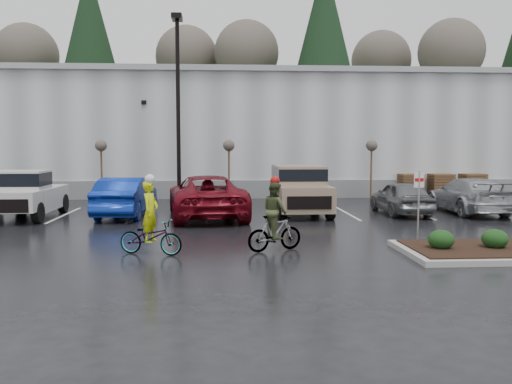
{
  "coord_description": "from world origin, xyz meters",
  "views": [
    {
      "loc": [
        -1.93,
        -15.06,
        2.99
      ],
      "look_at": [
        -0.69,
        3.82,
        1.3
      ],
      "focal_mm": 38.0,
      "sensor_mm": 36.0,
      "label": 1
    }
  ],
  "objects": [
    {
      "name": "wooded_ridge",
      "position": [
        0.0,
        45.0,
        3.0
      ],
      "size": [
        80.0,
        25.0,
        6.0
      ],
      "primitive_type": "cube",
      "color": "#203C19",
      "rests_on": "ground"
    },
    {
      "name": "sapling_east",
      "position": [
        6.0,
        13.0,
        2.73
      ],
      "size": [
        0.6,
        0.6,
        3.2
      ],
      "color": "#4A2E1D",
      "rests_on": "ground"
    },
    {
      "name": "pallet_stack_b",
      "position": [
        10.2,
        14.0,
        0.68
      ],
      "size": [
        1.2,
        1.2,
        1.35
      ],
      "primitive_type": "cube",
      "color": "#4A2E1D",
      "rests_on": "ground"
    },
    {
      "name": "pickup_white",
      "position": [
        -9.7,
        7.4,
        0.98
      ],
      "size": [
        2.1,
        5.2,
        1.96
      ],
      "primitive_type": null,
      "color": "beige",
      "rests_on": "ground"
    },
    {
      "name": "shrub_b",
      "position": [
        5.5,
        -1.0,
        0.41
      ],
      "size": [
        0.7,
        0.7,
        0.52
      ],
      "primitive_type": "ellipsoid",
      "color": "black",
      "rests_on": "curb_island"
    },
    {
      "name": "shrub_a",
      "position": [
        4.0,
        -1.0,
        0.41
      ],
      "size": [
        0.7,
        0.7,
        0.52
      ],
      "primitive_type": "ellipsoid",
      "color": "black",
      "rests_on": "curb_island"
    },
    {
      "name": "cyclist_olive",
      "position": [
        -0.43,
        -0.2,
        0.78
      ],
      "size": [
        1.67,
        1.08,
        2.1
      ],
      "rotation": [
        0.0,
        0.0,
        1.98
      ],
      "color": "#3F3F44",
      "rests_on": "ground"
    },
    {
      "name": "fire_lane_sign",
      "position": [
        3.8,
        0.2,
        1.41
      ],
      "size": [
        0.3,
        0.05,
        2.2
      ],
      "color": "gray",
      "rests_on": "ground"
    },
    {
      "name": "lamppost",
      "position": [
        -4.0,
        12.0,
        5.69
      ],
      "size": [
        0.5,
        1.0,
        9.22
      ],
      "color": "black",
      "rests_on": "ground"
    },
    {
      "name": "car_far_silver",
      "position": [
        8.79,
        7.61,
        0.76
      ],
      "size": [
        2.16,
        5.25,
        1.52
      ],
      "primitive_type": "imported",
      "rotation": [
        0.0,
        0.0,
        3.14
      ],
      "color": "#A5A8AC",
      "rests_on": "ground"
    },
    {
      "name": "car_grey",
      "position": [
        5.74,
        7.42,
        0.71
      ],
      "size": [
        1.8,
        4.24,
        1.43
      ],
      "primitive_type": "imported",
      "rotation": [
        0.0,
        0.0,
        3.17
      ],
      "color": "slate",
      "rests_on": "ground"
    },
    {
      "name": "pallet_stack_a",
      "position": [
        8.5,
        14.0,
        0.68
      ],
      "size": [
        1.2,
        1.2,
        1.35
      ],
      "primitive_type": "cube",
      "color": "#4A2E1D",
      "rests_on": "ground"
    },
    {
      "name": "pallet_stack_c",
      "position": [
        12.0,
        14.0,
        0.68
      ],
      "size": [
        1.2,
        1.2,
        1.35
      ],
      "primitive_type": "cube",
      "color": "#4A2E1D",
      "rests_on": "ground"
    },
    {
      "name": "suv_tan",
      "position": [
        1.44,
        7.74,
        1.03
      ],
      "size": [
        2.2,
        5.1,
        2.06
      ],
      "primitive_type": null,
      "color": "gray",
      "rests_on": "ground"
    },
    {
      "name": "sapling_west",
      "position": [
        -8.0,
        13.0,
        2.73
      ],
      "size": [
        0.6,
        0.6,
        3.2
      ],
      "color": "#4A2E1D",
      "rests_on": "ground"
    },
    {
      "name": "ground",
      "position": [
        0.0,
        0.0,
        0.0
      ],
      "size": [
        120.0,
        120.0,
        0.0
      ],
      "primitive_type": "plane",
      "color": "black",
      "rests_on": "ground"
    },
    {
      "name": "warehouse",
      "position": [
        0.0,
        21.99,
        3.65
      ],
      "size": [
        60.5,
        15.5,
        7.2
      ],
      "color": "#A3A5A7",
      "rests_on": "ground"
    },
    {
      "name": "car_blue",
      "position": [
        -5.84,
        7.47,
        0.81
      ],
      "size": [
        2.0,
        5.01,
        1.62
      ],
      "primitive_type": "imported",
      "rotation": [
        0.0,
        0.0,
        3.08
      ],
      "color": "navy",
      "rests_on": "ground"
    },
    {
      "name": "car_red",
      "position": [
        -2.51,
        6.91,
        0.86
      ],
      "size": [
        3.55,
        6.48,
        1.72
      ],
      "primitive_type": "imported",
      "rotation": [
        0.0,
        0.0,
        3.26
      ],
      "color": "maroon",
      "rests_on": "ground"
    },
    {
      "name": "sapling_mid",
      "position": [
        -1.5,
        13.0,
        2.73
      ],
      "size": [
        0.6,
        0.6,
        3.2
      ],
      "color": "#4A2E1D",
      "rests_on": "ground"
    },
    {
      "name": "cyclist_hivis",
      "position": [
        -3.82,
        -0.46,
        0.68
      ],
      "size": [
        1.9,
        1.17,
        2.18
      ],
      "rotation": [
        0.0,
        0.0,
        1.25
      ],
      "color": "#3F3F44",
      "rests_on": "ground"
    }
  ]
}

